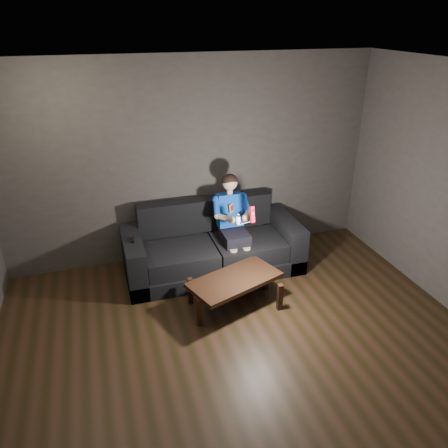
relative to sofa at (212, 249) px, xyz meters
name	(u,v)px	position (x,y,z in m)	size (l,w,h in m)	color
floor	(256,372)	(-0.11, -1.97, -0.29)	(5.00, 5.00, 0.00)	black
back_wall	(192,162)	(-0.11, 0.53, 1.06)	(5.00, 0.04, 2.70)	#3A3532
ceiling	(269,79)	(-0.11, -1.97, 2.41)	(5.00, 5.00, 0.02)	silver
sofa	(212,249)	(0.00, 0.00, 0.00)	(2.29, 0.99, 0.88)	black
child	(232,216)	(0.26, -0.06, 0.47)	(0.49, 0.60, 1.20)	black
wii_remote_red	(252,214)	(0.35, -0.52, 0.69)	(0.06, 0.08, 0.20)	red
nunchuk_white	(238,219)	(0.18, -0.52, 0.65)	(0.07, 0.10, 0.15)	silver
wii_remote_black	(132,240)	(-1.03, -0.08, 0.35)	(0.04, 0.14, 0.03)	black
coffee_table	(235,282)	(0.02, -0.89, 0.04)	(1.17, 0.86, 0.38)	black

